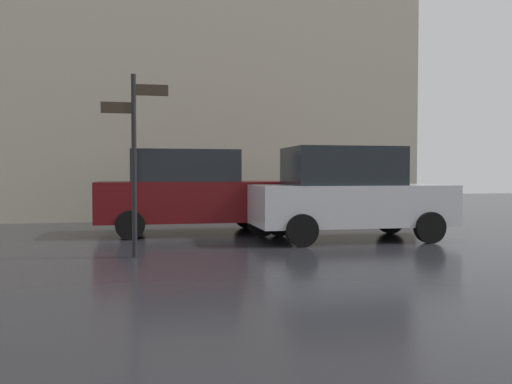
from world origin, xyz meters
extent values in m
cube|color=#590C0F|center=(1.93, 9.77, 0.75)|extent=(4.32, 1.87, 0.89)
cube|color=black|center=(1.71, 9.77, 1.55)|extent=(2.37, 1.72, 0.71)
cylinder|color=black|center=(3.33, 10.70, 0.31)|extent=(0.61, 0.18, 0.61)
cylinder|color=black|center=(3.33, 8.83, 0.31)|extent=(0.61, 0.18, 0.61)
cylinder|color=black|center=(0.52, 10.70, 0.31)|extent=(0.61, 0.18, 0.61)
cylinder|color=black|center=(0.52, 8.83, 0.31)|extent=(0.61, 0.18, 0.61)
cube|color=silver|center=(5.04, 7.95, 0.73)|extent=(4.05, 1.76, 0.83)
cube|color=black|center=(4.83, 7.95, 1.53)|extent=(2.23, 1.62, 0.78)
cylinder|color=black|center=(6.36, 8.83, 0.31)|extent=(0.62, 0.18, 0.62)
cylinder|color=black|center=(6.36, 7.07, 0.31)|extent=(0.62, 0.18, 0.62)
cylinder|color=black|center=(3.72, 8.83, 0.31)|extent=(0.62, 0.18, 0.62)
cylinder|color=black|center=(3.72, 7.07, 0.31)|extent=(0.62, 0.18, 0.62)
cylinder|color=black|center=(0.66, 6.41, 1.50)|extent=(0.08, 0.08, 3.00)
cube|color=#33281E|center=(0.94, 6.41, 2.75)|extent=(0.56, 0.04, 0.18)
cube|color=#33281E|center=(0.40, 6.41, 2.45)|extent=(0.52, 0.04, 0.18)
camera|label=1|loc=(0.86, -2.61, 1.39)|focal=37.69mm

